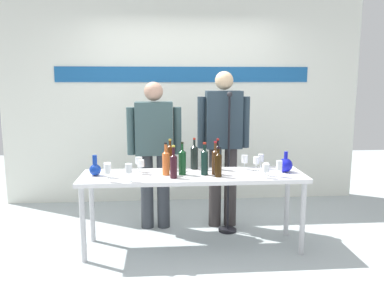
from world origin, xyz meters
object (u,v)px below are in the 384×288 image
(wine_bottle_0, at_px, (215,161))
(wine_glass_right_3, at_px, (256,161))
(wine_bottle_8, at_px, (174,165))
(wine_glass_left_0, at_px, (139,161))
(wine_bottle_2, at_px, (170,156))
(wine_glass_right_5, at_px, (279,166))
(wine_bottle_3, at_px, (218,157))
(wine_bottle_5, at_px, (194,156))
(wine_bottle_6, at_px, (204,161))
(decanter_blue_left, at_px, (95,169))
(decanter_blue_right, at_px, (286,165))
(presenter_left, at_px, (154,146))
(wine_glass_right_2, at_px, (266,167))
(wine_glass_right_0, at_px, (261,158))
(wine_glass_right_4, at_px, (266,168))
(wine_glass_left_4, at_px, (141,164))
(presenter_right, at_px, (223,140))
(wine_glass_left_2, at_px, (129,169))
(wine_bottle_4, at_px, (218,164))
(wine_glass_left_1, at_px, (107,167))
(wine_bottle_7, at_px, (166,162))
(display_table, at_px, (193,181))
(wine_bottle_1, at_px, (182,161))
(wine_glass_right_1, at_px, (245,159))
(wine_glass_left_3, at_px, (108,169))
(microphone_stand, at_px, (228,186))

(wine_bottle_0, distance_m, wine_glass_right_3, 0.45)
(wine_bottle_8, xyz_separation_m, wine_glass_left_0, (-0.34, 0.28, -0.02))
(wine_bottle_2, relative_size, wine_glass_right_5, 2.02)
(wine_bottle_3, relative_size, wine_bottle_5, 0.99)
(wine_bottle_6, distance_m, wine_glass_right_5, 0.70)
(decanter_blue_left, height_order, decanter_blue_right, decanter_blue_right)
(presenter_left, bearing_deg, wine_glass_right_2, -32.45)
(wine_glass_right_0, relative_size, wine_glass_right_4, 1.18)
(presenter_left, distance_m, wine_bottle_0, 0.83)
(wine_glass_left_4, distance_m, wine_glass_right_5, 1.32)
(presenter_right, relative_size, wine_glass_right_0, 11.25)
(wine_bottle_0, distance_m, wine_glass_left_2, 0.84)
(wine_glass_left_2, bearing_deg, wine_bottle_4, 7.26)
(wine_glass_right_4, bearing_deg, wine_glass_right_5, 11.70)
(decanter_blue_left, distance_m, wine_bottle_0, 1.15)
(wine_bottle_5, bearing_deg, wine_glass_left_4, -162.11)
(wine_bottle_4, relative_size, wine_bottle_6, 0.90)
(wine_glass_left_0, distance_m, wine_glass_right_4, 1.24)
(presenter_right, relative_size, wine_bottle_6, 5.52)
(wine_glass_left_1, height_order, wine_glass_right_5, wine_glass_right_5)
(decanter_blue_right, bearing_deg, wine_bottle_7, -178.68)
(wine_bottle_3, bearing_deg, wine_glass_right_3, -10.93)
(wine_bottle_3, xyz_separation_m, wine_glass_left_4, (-0.77, -0.13, -0.03))
(decanter_blue_left, bearing_deg, wine_glass_left_2, -35.37)
(wine_glass_left_2, relative_size, wine_glass_left_4, 1.17)
(wine_bottle_6, xyz_separation_m, wine_glass_left_1, (-0.91, -0.03, -0.03))
(display_table, xyz_separation_m, wine_glass_left_0, (-0.53, 0.15, 0.18))
(presenter_right, xyz_separation_m, wine_bottle_6, (-0.28, -0.60, -0.11))
(decanter_blue_right, distance_m, wine_bottle_1, 1.03)
(wine_bottle_3, distance_m, wine_glass_left_1, 1.10)
(display_table, distance_m, wine_bottle_1, 0.23)
(wine_glass_left_0, bearing_deg, wine_glass_right_3, -2.04)
(presenter_left, distance_m, wine_bottle_3, 0.76)
(wine_glass_left_2, bearing_deg, wine_glass_right_1, 18.58)
(wine_glass_right_0, bearing_deg, presenter_left, 159.64)
(wine_bottle_2, bearing_deg, wine_glass_right_5, -19.63)
(wine_glass_right_5, bearing_deg, wine_glass_left_3, -178.11)
(wine_bottle_6, bearing_deg, decanter_blue_left, 177.13)
(decanter_blue_right, xyz_separation_m, wine_bottle_6, (-0.81, -0.05, 0.06))
(wine_bottle_1, relative_size, wine_bottle_2, 1.01)
(wine_bottle_1, xyz_separation_m, wine_bottle_4, (0.33, -0.11, -0.01))
(wine_glass_right_3, bearing_deg, wine_glass_left_4, -177.30)
(wine_bottle_0, bearing_deg, decanter_blue_left, 178.33)
(wine_bottle_0, distance_m, microphone_stand, 0.58)
(wine_bottle_7, distance_m, wine_glass_right_2, 0.96)
(presenter_right, height_order, wine_glass_right_2, presenter_right)
(wine_glass_left_2, distance_m, wine_glass_right_2, 1.29)
(display_table, distance_m, presenter_right, 0.76)
(wine_glass_right_2, bearing_deg, wine_glass_right_3, 101.23)
(wine_bottle_1, distance_m, wine_bottle_8, 0.15)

